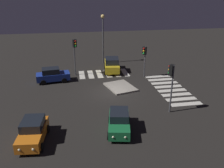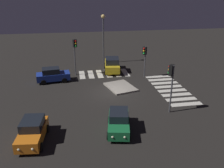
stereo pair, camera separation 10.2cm
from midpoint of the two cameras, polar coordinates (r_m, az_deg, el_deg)
name	(u,v)px [view 2 (the right image)]	position (r m, az deg, el deg)	size (l,w,h in m)	color
ground_plane	(112,93)	(26.09, 0.11, -2.04)	(80.00, 80.00, 0.00)	black
traffic_island	(120,87)	(27.35, 2.11, -0.71)	(4.20, 3.56, 0.18)	gray
car_yellow	(112,65)	(32.50, 0.12, 4.57)	(4.62, 2.56, 1.94)	gold
car_blue	(53,75)	(29.73, -13.73, 2.07)	(2.19, 4.07, 1.71)	#1E389E
car_green	(119,122)	(19.04, 1.75, -8.88)	(3.92, 2.29, 1.62)	#196B38
car_orange	(33,131)	(18.75, -18.13, -10.53)	(3.96, 2.12, 1.67)	orange
traffic_light_south	(171,77)	(21.44, 13.95, 1.65)	(0.53, 0.54, 4.46)	#47474C
traffic_light_east	(145,54)	(30.07, 7.82, 6.96)	(0.54, 0.53, 3.91)	#47474C
traffic_light_north	(75,48)	(30.71, -8.66, 8.30)	(0.53, 0.54, 4.67)	#47474C
street_lamp	(103,30)	(35.50, -2.00, 12.57)	(0.56, 0.56, 7.12)	#47474C
crosswalk_near	(170,89)	(27.91, 13.69, -1.04)	(8.75, 3.20, 0.02)	silver
crosswalk_side	(104,74)	(31.92, -1.83, 2.46)	(3.20, 6.45, 0.02)	silver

